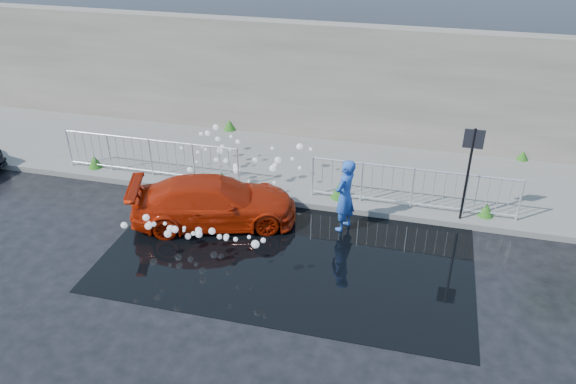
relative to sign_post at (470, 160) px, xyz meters
The scene contains 12 objects.
ground 5.50m from the sign_post, 143.57° to the right, with size 90.00×90.00×0.00m, color black.
pavement 4.90m from the sign_post, 155.66° to the left, with size 30.00×4.00×0.15m, color slate.
curb 4.51m from the sign_post, behind, with size 30.00×0.25×0.16m, color slate.
retaining_wall 5.87m from the sign_post, 135.69° to the left, with size 30.00×0.60×3.50m, color #625E52.
puddle 4.59m from the sign_post, 150.42° to the right, with size 8.00×5.00×0.01m, color black.
sign_post is the anchor object (origin of this frame).
railing_left 8.26m from the sign_post, behind, with size 5.05×0.05×1.10m.
railing_right 1.57m from the sign_post, 168.23° to the left, with size 5.05×0.05×1.10m.
weeds 4.80m from the sign_post, 164.03° to the left, with size 12.17×3.93×0.45m.
water_spray 5.98m from the sign_post, behind, with size 3.65×5.59×1.13m.
red_car 6.03m from the sign_post, 166.71° to the right, with size 1.59×3.92×1.14m, color #A41D06.
person 2.95m from the sign_post, 162.04° to the right, with size 0.66×0.43×1.80m, color blue.
Camera 1 is at (2.99, -9.04, 7.37)m, focal length 35.00 mm.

